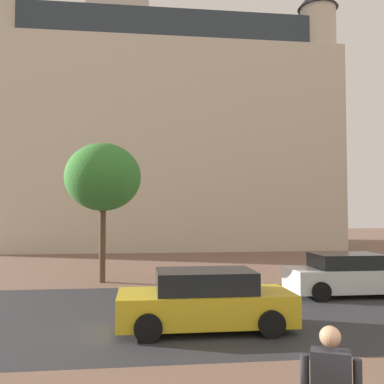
% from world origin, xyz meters
% --- Properties ---
extents(ground_plane, '(120.00, 120.00, 0.00)m').
position_xyz_m(ground_plane, '(0.00, 10.00, 0.00)').
color(ground_plane, brown).
extents(street_asphalt_strip, '(120.00, 8.51, 0.00)m').
position_xyz_m(street_asphalt_strip, '(0.00, 9.50, 0.00)').
color(street_asphalt_strip, '#2D2D33').
rests_on(street_asphalt_strip, ground_plane).
extents(landmark_building, '(27.42, 15.35, 31.17)m').
position_xyz_m(landmark_building, '(-0.22, 35.08, 9.66)').
color(landmark_building, beige).
rests_on(landmark_building, ground_plane).
extents(car_white, '(4.10, 2.06, 1.45)m').
position_xyz_m(car_white, '(5.42, 11.37, 0.70)').
color(car_white, silver).
rests_on(car_white, ground_plane).
extents(car_yellow, '(4.31, 2.00, 1.46)m').
position_xyz_m(car_yellow, '(-0.19, 7.63, 0.70)').
color(car_yellow, gold).
rests_on(car_yellow, ground_plane).
extents(tree_curb_far, '(3.17, 3.17, 5.81)m').
position_xyz_m(tree_curb_far, '(-3.38, 15.19, 4.36)').
color(tree_curb_far, brown).
rests_on(tree_curb_far, ground_plane).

